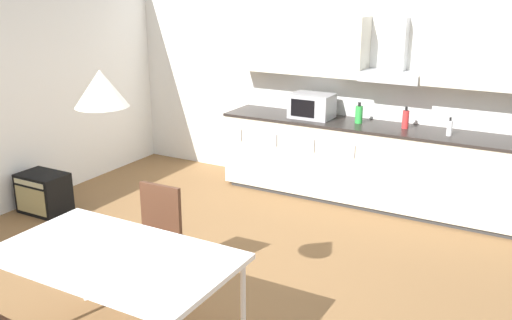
{
  "coord_description": "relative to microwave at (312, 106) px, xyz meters",
  "views": [
    {
      "loc": [
        2.46,
        -3.41,
        2.44
      ],
      "look_at": [
        0.24,
        0.58,
        1.0
      ],
      "focal_mm": 40.0,
      "sensor_mm": 36.0,
      "label": 1
    }
  ],
  "objects": [
    {
      "name": "ground_plane",
      "position": [
        0.12,
        -2.56,
        -1.06
      ],
      "size": [
        8.27,
        8.61,
        0.02
      ],
      "primitive_type": "cube",
      "color": "brown"
    },
    {
      "name": "wall_back",
      "position": [
        0.12,
        0.36,
        0.24
      ],
      "size": [
        6.61,
        0.1,
        2.58
      ],
      "primitive_type": "cube",
      "color": "white",
      "rests_on": "ground_plane"
    },
    {
      "name": "kitchen_counter",
      "position": [
        0.88,
        0.0,
        -0.59
      ],
      "size": [
        3.81,
        0.64,
        0.91
      ],
      "color": "#333333",
      "rests_on": "ground_plane"
    },
    {
      "name": "backsplash_tile",
      "position": [
        0.88,
        0.29,
        0.09
      ],
      "size": [
        3.79,
        0.02,
        0.46
      ],
      "primitive_type": "cube",
      "color": "silver",
      "rests_on": "kitchen_counter"
    },
    {
      "name": "upper_wall_cabinets",
      "position": [
        0.88,
        0.14,
        0.67
      ],
      "size": [
        3.79,
        0.4,
        0.67
      ],
      "color": "beige"
    },
    {
      "name": "microwave",
      "position": [
        0.0,
        0.0,
        0.0
      ],
      "size": [
        0.48,
        0.35,
        0.28
      ],
      "color": "#ADADB2",
      "rests_on": "kitchen_counter"
    },
    {
      "name": "bottle_white",
      "position": [
        1.56,
        -0.05,
        -0.06
      ],
      "size": [
        0.06,
        0.06,
        0.19
      ],
      "color": "white",
      "rests_on": "kitchen_counter"
    },
    {
      "name": "bottle_green",
      "position": [
        0.56,
        0.02,
        -0.04
      ],
      "size": [
        0.08,
        0.08,
        0.23
      ],
      "color": "green",
      "rests_on": "kitchen_counter"
    },
    {
      "name": "bottle_red",
      "position": [
        1.08,
        0.04,
        -0.04
      ],
      "size": [
        0.07,
        0.07,
        0.24
      ],
      "color": "red",
      "rests_on": "kitchen_counter"
    },
    {
      "name": "dining_table",
      "position": [
        0.17,
        -3.51,
        -0.34
      ],
      "size": [
        1.58,
        0.9,
        0.76
      ],
      "color": "white",
      "rests_on": "ground_plane"
    },
    {
      "name": "chair_far_left",
      "position": [
        -0.19,
        -2.68,
        -0.52
      ],
      "size": [
        0.41,
        0.41,
        0.87
      ],
      "color": "#4C2D1E",
      "rests_on": "ground_plane"
    },
    {
      "name": "guitar_amp",
      "position": [
        -2.28,
        -2.01,
        -0.83
      ],
      "size": [
        0.52,
        0.37,
        0.44
      ],
      "color": "black",
      "rests_on": "ground_plane"
    },
    {
      "name": "pendant_lamp",
      "position": [
        0.17,
        -3.51,
        0.78
      ],
      "size": [
        0.32,
        0.32,
        0.22
      ],
      "primitive_type": "cone",
      "color": "silver"
    }
  ]
}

